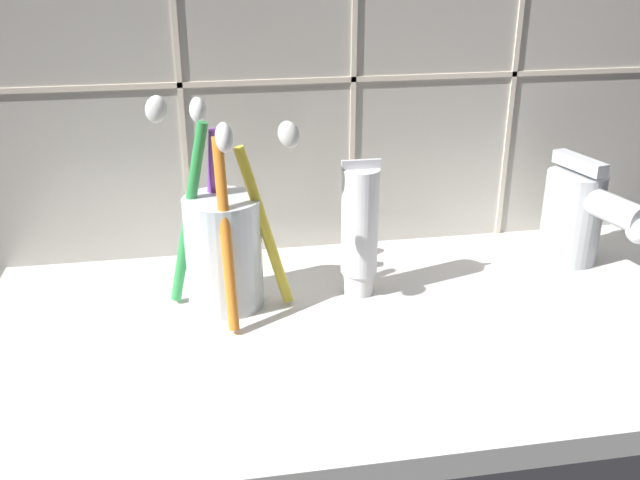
# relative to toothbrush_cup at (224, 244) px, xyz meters

# --- Properties ---
(sink_counter) EXTENTS (0.65, 0.34, 0.02)m
(sink_counter) POSITION_rel_toothbrush_cup_xyz_m (0.12, -0.05, -0.07)
(sink_counter) COLOR silver
(sink_counter) RESTS_ON ground
(tile_wall_backsplash) EXTENTS (0.75, 0.02, 0.50)m
(tile_wall_backsplash) POSITION_rel_toothbrush_cup_xyz_m (0.12, 0.12, 0.17)
(tile_wall_backsplash) COLOR #B7B2A8
(tile_wall_backsplash) RESTS_ON ground
(toothbrush_cup) EXTENTS (0.12, 0.12, 0.18)m
(toothbrush_cup) POSITION_rel_toothbrush_cup_xyz_m (0.00, 0.00, 0.00)
(toothbrush_cup) COLOR silver
(toothbrush_cup) RESTS_ON sink_counter
(toothpaste_tube) EXTENTS (0.03, 0.03, 0.12)m
(toothpaste_tube) POSITION_rel_toothbrush_cup_xyz_m (0.12, 0.00, 0.00)
(toothpaste_tube) COLOR white
(toothpaste_tube) RESTS_ON sink_counter
(sink_faucet) EXTENTS (0.06, 0.12, 0.10)m
(sink_faucet) POSITION_rel_toothbrush_cup_xyz_m (0.34, 0.03, -0.01)
(sink_faucet) COLOR silver
(sink_faucet) RESTS_ON sink_counter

